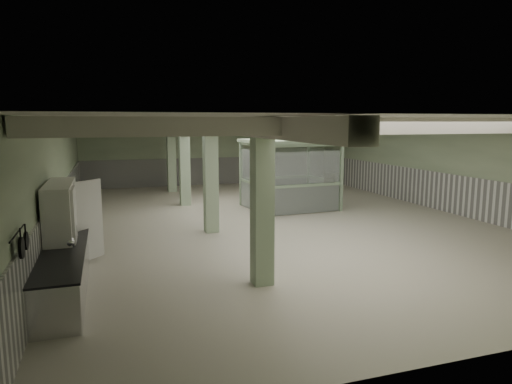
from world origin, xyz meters
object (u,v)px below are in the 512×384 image
object	(u,v)px
prep_counter	(66,267)
walkin_cooler	(63,230)
guard_booth	(290,163)
filing_cabinet	(333,190)

from	to	relation	value
prep_counter	walkin_cooler	size ratio (longest dim) A/B	2.21
walkin_cooler	guard_booth	xyz separation A→B (m)	(8.04, 5.98, 0.83)
walkin_cooler	filing_cabinet	xyz separation A→B (m)	(9.76, 5.44, -0.32)
guard_booth	filing_cabinet	distance (m)	2.13
prep_counter	filing_cabinet	size ratio (longest dim) A/B	3.47
prep_counter	guard_booth	distance (m)	10.64
prep_counter	walkin_cooler	bearing A→B (deg)	95.12
walkin_cooler	filing_cabinet	bearing A→B (deg)	29.15
prep_counter	guard_booth	size ratio (longest dim) A/B	1.38
prep_counter	filing_cabinet	bearing A→B (deg)	33.39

